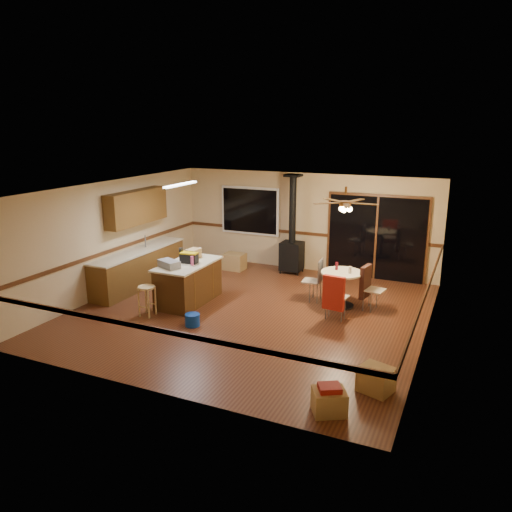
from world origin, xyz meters
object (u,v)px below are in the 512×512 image
Objects in this scene: kitchen_island at (188,282)px; toolbox_grey at (169,264)px; toolbox_black at (189,258)px; box_corner_a at (329,402)px; wood_stove at (292,246)px; chair_right at (367,282)px; dining_table at (342,283)px; box_corner_b at (376,379)px; bar_stool at (147,301)px; chair_left at (317,276)px; box_under_window at (234,262)px; chair_near at (334,293)px; blue_bucket at (192,320)px.

kitchen_island is 0.71m from toolbox_grey.
box_corner_a is (4.05, -3.00, -0.83)m from toolbox_black.
toolbox_grey is at bearing -112.93° from wood_stove.
dining_table is at bearing -171.22° from chair_right.
toolbox_grey is at bearing 160.33° from box_corner_b.
bar_stool reaches higher than box_corner_b.
box_under_window is at bearing 152.27° from chair_left.
chair_left is at bearing 31.62° from toolbox_grey.
toolbox_black reaches higher than box_under_window.
box_corner_a is at bearing -23.66° from bar_stool.
kitchen_island is 3.42× the size of toolbox_grey.
kitchen_island is 3.33m from wood_stove.
chair_left is at bearing -55.41° from wood_stove.
chair_near is at bearing 3.96° from toolbox_black.
bar_stool is 3.70m from chair_left.
box_corner_b is at bearing -66.83° from dining_table.
toolbox_black is at bearing 154.44° from box_corner_b.
chair_left is (2.73, 1.68, -0.39)m from toolbox_grey.
chair_near is at bearing 11.51° from toolbox_grey.
toolbox_grey is 1.45m from blue_bucket.
dining_table is 1.62× the size of box_under_window.
blue_bucket is (-0.53, -4.18, -0.61)m from wood_stove.
bar_stool reaches higher than box_under_window.
bar_stool is 0.90× the size of chair_near.
box_under_window is (-0.99, 3.82, 0.10)m from blue_bucket.
kitchen_island is 3.24m from chair_near.
wood_stove is 4.55× the size of box_under_window.
toolbox_grey reaches higher than chair_right.
toolbox_grey is 1.05× the size of box_corner_b.
box_corner_b is at bearing -19.67° from toolbox_grey.
blue_bucket is at bearing -97.19° from wood_stove.
box_corner_b is at bearing -75.30° from chair_right.
wood_stove is 4.43m from bar_stool.
chair_near is at bearing -114.60° from chair_right.
chair_near is (3.20, 0.22, -0.41)m from toolbox_black.
wood_stove reaches higher than bar_stool.
chair_right is at bearing -20.90° from box_under_window.
toolbox_black is at bearing -84.89° from box_under_window.
box_corner_a is (0.93, -4.11, -0.36)m from dining_table.
box_under_window reaches higher than box_corner_b.
dining_table is at bearing 113.17° from box_corner_b.
bar_stool is 1.23× the size of chair_left.
toolbox_black is at bearing -176.04° from chair_near.
box_corner_a is (0.85, -3.22, -0.43)m from chair_near.
toolbox_grey is at bearing -148.38° from chair_left.
kitchen_island is 1.11m from bar_stool.
chair_left is 1.11m from chair_right.
blue_bucket is at bearing -150.76° from chair_near.
dining_table is at bearing 95.13° from chair_near.
kitchen_island is 2.65× the size of bar_stool.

